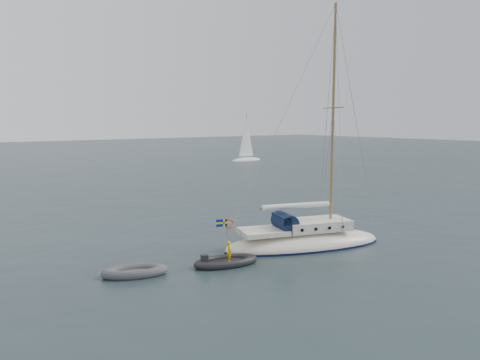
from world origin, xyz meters
TOP-DOWN VIEW (x-y plane):
  - ground at (0.00, 0.00)m, footprint 300.00×300.00m
  - sailboat at (1.85, -2.31)m, footprint 10.15×3.04m
  - dinghy at (-8.18, -1.10)m, footprint 3.13×1.42m
  - rib at (-3.80, -2.38)m, footprint 3.45×1.57m
  - distant_yacht_b at (34.69, 45.29)m, footprint 6.77×3.61m

SIDE VIEW (x-z plane):
  - ground at x=0.00m, z-range 0.00..0.00m
  - dinghy at x=-8.18m, z-range -0.03..0.42m
  - rib at x=-3.80m, z-range -0.41..0.81m
  - sailboat at x=1.85m, z-range -6.13..8.32m
  - distant_yacht_b at x=34.69m, z-range -0.65..8.32m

